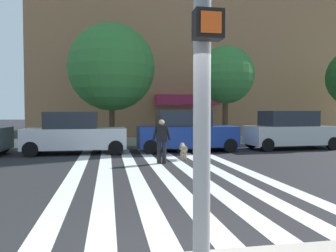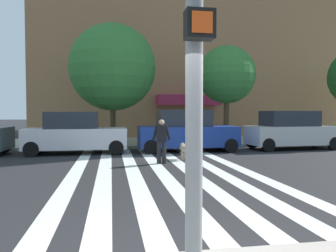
{
  "view_description": "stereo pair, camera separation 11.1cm",
  "coord_description": "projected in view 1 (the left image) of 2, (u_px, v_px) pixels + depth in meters",
  "views": [
    {
      "loc": [
        -1.08,
        -4.03,
        1.91
      ],
      "look_at": [
        1.16,
        8.4,
        1.38
      ],
      "focal_mm": 35.59,
      "sensor_mm": 36.0,
      "label": 1
    },
    {
      "loc": [
        -0.97,
        -4.05,
        1.91
      ],
      "look_at": [
        1.16,
        8.4,
        1.38
      ],
      "focal_mm": 35.59,
      "sensor_mm": 36.0,
      "label": 2
    }
  ],
  "objects": [
    {
      "name": "street_tree_middle",
      "position": [
        225.0,
        75.0,
        19.26
      ],
      "size": [
        3.34,
        3.34,
        5.6
      ],
      "color": "#4C3823",
      "rests_on": "sidewalk_far"
    },
    {
      "name": "parked_car_third_in_line",
      "position": [
        186.0,
        132.0,
        16.23
      ],
      "size": [
        4.76,
        1.99,
        2.02
      ],
      "color": "navy",
      "rests_on": "ground_plane"
    },
    {
      "name": "pedestrian_dog_walker",
      "position": [
        162.0,
        139.0,
        12.34
      ],
      "size": [
        0.71,
        0.27,
        1.64
      ],
      "color": "black",
      "rests_on": "ground_plane"
    },
    {
      "name": "street_tree_nearest",
      "position": [
        112.0,
        67.0,
        17.97
      ],
      "size": [
        4.69,
        4.69,
        6.53
      ],
      "color": "#4C3823",
      "rests_on": "sidewalk_far"
    },
    {
      "name": "parked_car_behind_first",
      "position": [
        75.0,
        134.0,
        15.3
      ],
      "size": [
        4.55,
        1.99,
        1.93
      ],
      "color": "silver",
      "rests_on": "ground_plane"
    },
    {
      "name": "crosswalk_stripes",
      "position": [
        161.0,
        171.0,
        10.85
      ],
      "size": [
        5.85,
        12.64,
        0.01
      ],
      "color": "silver",
      "rests_on": "ground_plane"
    },
    {
      "name": "parked_car_fourth_in_line",
      "position": [
        290.0,
        131.0,
        17.21
      ],
      "size": [
        4.65,
        2.06,
        1.97
      ],
      "color": "beige",
      "rests_on": "ground_plane"
    },
    {
      "name": "sidewalk_far",
      "position": [
        126.0,
        142.0,
        20.2
      ],
      "size": [
        80.0,
        6.0,
        0.15
      ],
      "primitive_type": "cube",
      "color": "#979D8C",
      "rests_on": "ground_plane"
    },
    {
      "name": "ground_plane",
      "position": [
        142.0,
        171.0,
        10.74
      ],
      "size": [
        160.0,
        160.0,
        0.0
      ],
      "primitive_type": "plane",
      "color": "#232326"
    },
    {
      "name": "dog_on_leash",
      "position": [
        183.0,
        149.0,
        13.43
      ],
      "size": [
        0.31,
        0.98,
        0.65
      ],
      "color": "tan",
      "rests_on": "ground_plane"
    }
  ]
}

